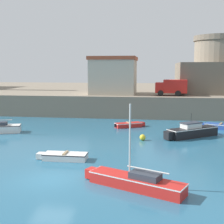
{
  "coord_description": "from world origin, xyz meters",
  "views": [
    {
      "loc": [
        6.29,
        -17.73,
        6.75
      ],
      "look_at": [
        1.53,
        15.87,
        2.0
      ],
      "focal_mm": 50.0,
      "sensor_mm": 36.0,
      "label": 1
    }
  ],
  "objects_px": {
    "mooring_buoy": "(143,137)",
    "truck_on_quay": "(171,87)",
    "dinghy_white_3": "(64,156)",
    "fortress": "(219,72)",
    "dinghy_blue_0": "(219,126)",
    "motorboat_black_1": "(192,131)",
    "sailboat_red_7": "(135,181)",
    "dinghy_red_4": "(129,125)",
    "harbor_shed_far_end": "(114,75)"
  },
  "relations": [
    {
      "from": "dinghy_white_3",
      "to": "sailboat_red_7",
      "type": "height_order",
      "value": "sailboat_red_7"
    },
    {
      "from": "dinghy_red_4",
      "to": "sailboat_red_7",
      "type": "xyz_separation_m",
      "value": [
        1.95,
        -18.6,
        0.15
      ]
    },
    {
      "from": "mooring_buoy",
      "to": "truck_on_quay",
      "type": "bearing_deg",
      "value": 77.78
    },
    {
      "from": "dinghy_blue_0",
      "to": "harbor_shed_far_end",
      "type": "xyz_separation_m",
      "value": [
        -13.44,
        10.32,
        5.44
      ]
    },
    {
      "from": "dinghy_blue_0",
      "to": "harbor_shed_far_end",
      "type": "bearing_deg",
      "value": 142.48
    },
    {
      "from": "mooring_buoy",
      "to": "truck_on_quay",
      "type": "height_order",
      "value": "truck_on_quay"
    },
    {
      "from": "dinghy_white_3",
      "to": "dinghy_red_4",
      "type": "xyz_separation_m",
      "value": [
        3.7,
        13.73,
        0.01
      ]
    },
    {
      "from": "dinghy_red_4",
      "to": "harbor_shed_far_end",
      "type": "relative_size",
      "value": 0.52
    },
    {
      "from": "dinghy_white_3",
      "to": "sailboat_red_7",
      "type": "xyz_separation_m",
      "value": [
        5.65,
        -4.88,
        0.16
      ]
    },
    {
      "from": "dinghy_red_4",
      "to": "harbor_shed_far_end",
      "type": "bearing_deg",
      "value": 107.08
    },
    {
      "from": "sailboat_red_7",
      "to": "dinghy_red_4",
      "type": "bearing_deg",
      "value": 95.99
    },
    {
      "from": "dinghy_blue_0",
      "to": "sailboat_red_7",
      "type": "height_order",
      "value": "sailboat_red_7"
    },
    {
      "from": "dinghy_blue_0",
      "to": "harbor_shed_far_end",
      "type": "distance_m",
      "value": 17.79
    },
    {
      "from": "sailboat_red_7",
      "to": "mooring_buoy",
      "type": "relative_size",
      "value": 10.71
    },
    {
      "from": "dinghy_white_3",
      "to": "mooring_buoy",
      "type": "bearing_deg",
      "value": 52.17
    },
    {
      "from": "dinghy_white_3",
      "to": "mooring_buoy",
      "type": "relative_size",
      "value": 6.69
    },
    {
      "from": "truck_on_quay",
      "to": "dinghy_white_3",
      "type": "bearing_deg",
      "value": -111.62
    },
    {
      "from": "dinghy_blue_0",
      "to": "motorboat_black_1",
      "type": "bearing_deg",
      "value": -127.24
    },
    {
      "from": "sailboat_red_7",
      "to": "dinghy_blue_0",
      "type": "bearing_deg",
      "value": 66.49
    },
    {
      "from": "truck_on_quay",
      "to": "harbor_shed_far_end",
      "type": "bearing_deg",
      "value": 166.17
    },
    {
      "from": "fortress",
      "to": "truck_on_quay",
      "type": "xyz_separation_m",
      "value": [
        -7.61,
        -7.26,
        -1.96
      ]
    },
    {
      "from": "motorboat_black_1",
      "to": "harbor_shed_far_end",
      "type": "relative_size",
      "value": 0.8
    },
    {
      "from": "mooring_buoy",
      "to": "fortress",
      "type": "xyz_separation_m",
      "value": [
        10.88,
        22.39,
        5.89
      ]
    },
    {
      "from": "harbor_shed_far_end",
      "to": "dinghy_blue_0",
      "type": "bearing_deg",
      "value": -37.52
    },
    {
      "from": "mooring_buoy",
      "to": "dinghy_blue_0",
      "type": "bearing_deg",
      "value": 39.57
    },
    {
      "from": "dinghy_red_4",
      "to": "mooring_buoy",
      "type": "distance_m",
      "value": 6.84
    },
    {
      "from": "dinghy_blue_0",
      "to": "truck_on_quay",
      "type": "distance_m",
      "value": 10.43
    },
    {
      "from": "dinghy_white_3",
      "to": "dinghy_red_4",
      "type": "height_order",
      "value": "dinghy_red_4"
    },
    {
      "from": "harbor_shed_far_end",
      "to": "truck_on_quay",
      "type": "height_order",
      "value": "harbor_shed_far_end"
    },
    {
      "from": "dinghy_blue_0",
      "to": "dinghy_white_3",
      "type": "xyz_separation_m",
      "value": [
        -13.87,
        -14.03,
        -0.04
      ]
    },
    {
      "from": "mooring_buoy",
      "to": "fortress",
      "type": "relative_size",
      "value": 0.04
    },
    {
      "from": "truck_on_quay",
      "to": "sailboat_red_7",
      "type": "bearing_deg",
      "value": -96.68
    },
    {
      "from": "sailboat_red_7",
      "to": "harbor_shed_far_end",
      "type": "height_order",
      "value": "harbor_shed_far_end"
    },
    {
      "from": "truck_on_quay",
      "to": "mooring_buoy",
      "type": "bearing_deg",
      "value": -102.22
    },
    {
      "from": "dinghy_blue_0",
      "to": "truck_on_quay",
      "type": "height_order",
      "value": "truck_on_quay"
    },
    {
      "from": "mooring_buoy",
      "to": "fortress",
      "type": "bearing_deg",
      "value": 64.08
    },
    {
      "from": "dinghy_blue_0",
      "to": "truck_on_quay",
      "type": "bearing_deg",
      "value": 121.43
    },
    {
      "from": "mooring_buoy",
      "to": "truck_on_quay",
      "type": "xyz_separation_m",
      "value": [
        3.28,
        15.13,
        3.93
      ]
    },
    {
      "from": "dinghy_white_3",
      "to": "fortress",
      "type": "height_order",
      "value": "fortress"
    },
    {
      "from": "motorboat_black_1",
      "to": "dinghy_red_4",
      "type": "relative_size",
      "value": 1.56
    },
    {
      "from": "dinghy_white_3",
      "to": "harbor_shed_far_end",
      "type": "relative_size",
      "value": 0.55
    },
    {
      "from": "fortress",
      "to": "motorboat_black_1",
      "type": "bearing_deg",
      "value": -106.9
    },
    {
      "from": "sailboat_red_7",
      "to": "harbor_shed_far_end",
      "type": "xyz_separation_m",
      "value": [
        -5.21,
        29.22,
        5.33
      ]
    },
    {
      "from": "dinghy_red_4",
      "to": "dinghy_blue_0",
      "type": "bearing_deg",
      "value": 1.67
    },
    {
      "from": "motorboat_black_1",
      "to": "mooring_buoy",
      "type": "xyz_separation_m",
      "value": [
        -4.73,
        -2.16,
        -0.29
      ]
    },
    {
      "from": "dinghy_red_4",
      "to": "fortress",
      "type": "distance_m",
      "value": 21.14
    },
    {
      "from": "motorboat_black_1",
      "to": "fortress",
      "type": "bearing_deg",
      "value": 73.1
    },
    {
      "from": "dinghy_blue_0",
      "to": "fortress",
      "type": "xyz_separation_m",
      "value": [
        2.56,
        15.51,
        5.86
      ]
    },
    {
      "from": "dinghy_red_4",
      "to": "fortress",
      "type": "height_order",
      "value": "fortress"
    },
    {
      "from": "sailboat_red_7",
      "to": "truck_on_quay",
      "type": "xyz_separation_m",
      "value": [
        3.18,
        27.15,
        3.79
      ]
    }
  ]
}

